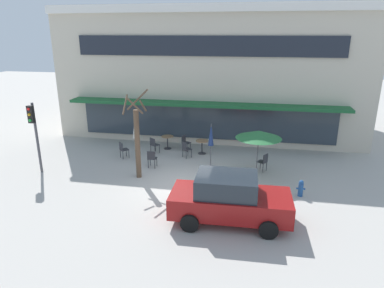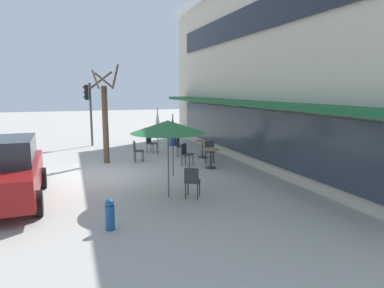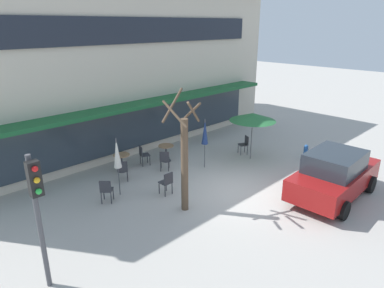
# 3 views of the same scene
# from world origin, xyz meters

# --- Properties ---
(ground_plane) EXTENTS (80.00, 80.00, 0.00)m
(ground_plane) POSITION_xyz_m (0.00, 0.00, 0.00)
(ground_plane) COLOR #ADA8A0
(building_facade) EXTENTS (18.68, 9.10, 7.94)m
(building_facade) POSITION_xyz_m (0.00, 9.97, 3.97)
(building_facade) COLOR beige
(building_facade) RESTS_ON ground
(cafe_table_near_wall) EXTENTS (0.70, 0.70, 0.76)m
(cafe_table_near_wall) POSITION_xyz_m (-1.97, 4.76, 0.52)
(cafe_table_near_wall) COLOR #333338
(cafe_table_near_wall) RESTS_ON ground
(cafe_table_streetside) EXTENTS (0.70, 0.70, 0.76)m
(cafe_table_streetside) POSITION_xyz_m (0.12, 4.30, 0.52)
(cafe_table_streetside) COLOR #333338
(cafe_table_streetside) RESTS_ON ground
(patio_umbrella_green_folded) EXTENTS (2.10, 2.10, 2.20)m
(patio_umbrella_green_folded) POSITION_xyz_m (3.11, 1.74, 2.02)
(patio_umbrella_green_folded) COLOR #4C4C51
(patio_umbrella_green_folded) RESTS_ON ground
(patio_umbrella_cream_folded) EXTENTS (0.28, 0.28, 2.20)m
(patio_umbrella_cream_folded) POSITION_xyz_m (0.83, 2.55, 1.63)
(patio_umbrella_cream_folded) COLOR #4C4C51
(patio_umbrella_cream_folded) RESTS_ON ground
(patio_umbrella_corner_open) EXTENTS (0.28, 0.28, 2.20)m
(patio_umbrella_corner_open) POSITION_xyz_m (-3.25, 3.01, 1.63)
(patio_umbrella_corner_open) COLOR #4C4C51
(patio_umbrella_corner_open) RESTS_ON ground
(cafe_chair_0) EXTENTS (0.55, 0.55, 0.89)m
(cafe_chair_0) POSITION_xyz_m (-2.52, 3.88, 0.53)
(cafe_chair_0) COLOR #333338
(cafe_chair_0) RESTS_ON ground
(cafe_chair_1) EXTENTS (0.40, 0.40, 0.89)m
(cafe_chair_1) POSITION_xyz_m (-2.00, 1.79, 0.53)
(cafe_chair_1) COLOR #333338
(cafe_chair_1) RESTS_ON ground
(cafe_chair_2) EXTENTS (0.55, 0.55, 0.89)m
(cafe_chair_2) POSITION_xyz_m (3.43, 2.34, 0.53)
(cafe_chair_2) COLOR #333338
(cafe_chair_2) RESTS_ON ground
(cafe_chair_3) EXTENTS (0.57, 0.57, 0.89)m
(cafe_chair_3) POSITION_xyz_m (-3.91, 2.81, 0.53)
(cafe_chair_3) COLOR #333338
(cafe_chair_3) RESTS_ON ground
(cafe_chair_4) EXTENTS (0.51, 0.51, 0.89)m
(cafe_chair_4) POSITION_xyz_m (-0.91, 4.67, 0.53)
(cafe_chair_4) COLOR #333338
(cafe_chair_4) RESTS_ON ground
(cafe_chair_5) EXTENTS (0.57, 0.57, 0.89)m
(cafe_chair_5) POSITION_xyz_m (-0.64, 3.52, 0.53)
(cafe_chair_5) COLOR #333338
(cafe_chair_5) RESTS_ON ground
(parked_sedan) EXTENTS (4.24, 2.10, 1.76)m
(parked_sedan) POSITION_xyz_m (2.17, -2.58, 0.88)
(parked_sedan) COLOR maroon
(parked_sedan) RESTS_ON ground
(street_tree) EXTENTS (1.01, 1.12, 4.06)m
(street_tree) POSITION_xyz_m (-2.27, 0.57, 1.85)
(street_tree) COLOR brown
(street_tree) RESTS_ON ground
(traffic_light_pole) EXTENTS (0.26, 0.43, 3.40)m
(traffic_light_pole) POSITION_xyz_m (-7.09, 0.17, 2.30)
(traffic_light_pole) COLOR #47474C
(traffic_light_pole) RESTS_ON ground
(fire_hydrant) EXTENTS (0.36, 0.20, 0.71)m
(fire_hydrant) POSITION_xyz_m (4.91, -0.09, 0.35)
(fire_hydrant) COLOR #1E4C8C
(fire_hydrant) RESTS_ON ground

